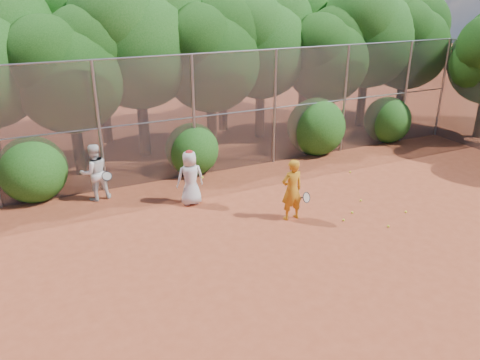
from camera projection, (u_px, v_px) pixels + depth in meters
ground at (322, 251)px, 11.29m from camera, size 80.00×80.00×0.00m
fence_back at (219, 113)px, 15.47m from camera, size 20.05×0.09×4.03m
tree_2 at (69, 67)px, 14.71m from camera, size 3.99×3.47×5.47m
tree_3 at (138, 34)px, 16.24m from camera, size 4.89×4.26×6.70m
tree_4 at (211, 51)px, 16.96m from camera, size 4.19×3.64×5.73m
tree_5 at (262, 38)px, 18.51m from camera, size 4.51×3.92×6.17m
tree_6 at (328, 53)px, 18.88m from camera, size 3.86×3.36×5.29m
tree_7 at (369, 28)px, 20.07m from camera, size 4.77×4.14×6.53m
tree_8 at (408, 38)px, 20.78m from camera, size 4.25×3.70×5.82m
tree_10 at (97, 24)px, 17.60m from camera, size 5.15×4.48×7.06m
tree_11 at (223, 33)px, 19.41m from camera, size 4.64×4.03×6.35m
tree_12 at (307, 20)px, 21.57m from camera, size 5.02×4.37×6.88m
bush_0 at (32, 166)px, 13.80m from camera, size 2.00×2.00×2.00m
bush_1 at (192, 147)px, 15.81m from camera, size 1.80×1.80×1.80m
bush_2 at (316, 124)px, 17.72m from camera, size 2.20×2.20×2.20m
bush_3 at (388, 118)px, 19.16m from camera, size 1.90×1.90×1.90m
player_yellow at (292, 190)px, 12.55m from camera, size 0.83×0.52×1.73m
player_teen at (190, 178)px, 13.46m from camera, size 0.83×0.57×1.66m
player_white at (94, 172)px, 13.74m from camera, size 0.92×0.80×1.72m
ball_0 at (352, 212)px, 13.14m from camera, size 0.07×0.07×0.07m
ball_1 at (361, 200)px, 13.89m from camera, size 0.07×0.07×0.07m
ball_2 at (388, 226)px, 12.38m from camera, size 0.07×0.07×0.07m
ball_3 at (406, 212)px, 13.18m from camera, size 0.07×0.07×0.07m
ball_4 at (344, 220)px, 12.72m from camera, size 0.07×0.07×0.07m
ball_5 at (350, 172)px, 16.04m from camera, size 0.07×0.07×0.07m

